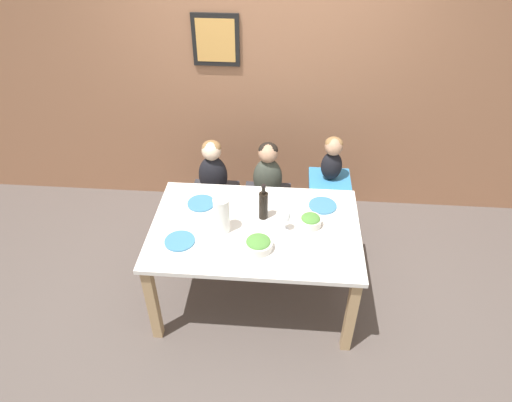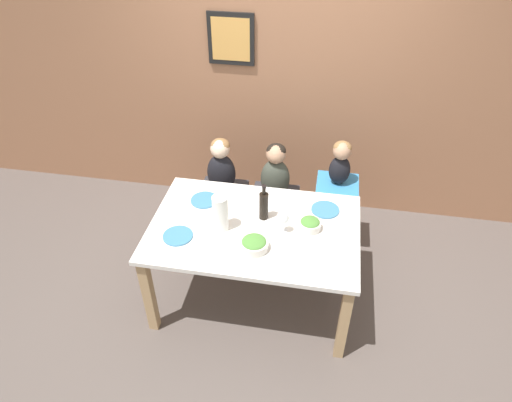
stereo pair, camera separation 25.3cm
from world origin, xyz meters
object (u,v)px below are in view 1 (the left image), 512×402
(chair_far_center, at_px, (267,202))
(person_child_center, at_px, (268,170))
(chair_far_left, at_px, (215,199))
(salad_bowl_small, at_px, (311,221))
(paper_towel_roll, at_px, (222,215))
(person_child_left, at_px, (213,168))
(chair_right_highchair, at_px, (328,192))
(salad_bowl_large, at_px, (258,244))
(person_baby_right, at_px, (333,156))
(dinner_plate_front_left, at_px, (180,241))
(dinner_plate_back_right, at_px, (323,206))
(dinner_plate_back_left, at_px, (201,203))
(wine_glass_near, at_px, (286,217))
(wine_bottle, at_px, (263,205))

(chair_far_center, relative_size, person_child_center, 0.90)
(chair_far_left, xyz_separation_m, person_child_center, (0.48, 0.00, 0.34))
(salad_bowl_small, bearing_deg, person_child_center, 116.41)
(chair_far_left, bearing_deg, chair_far_center, 0.00)
(chair_far_center, height_order, paper_towel_roll, paper_towel_roll)
(salad_bowl_small, bearing_deg, chair_far_center, 116.45)
(chair_far_left, xyz_separation_m, person_child_left, (0.00, 0.00, 0.34))
(chair_right_highchair, distance_m, salad_bowl_large, 1.16)
(chair_far_center, xyz_separation_m, person_child_left, (-0.48, 0.00, 0.34))
(person_child_left, height_order, person_child_center, same)
(person_child_center, height_order, person_baby_right, person_baby_right)
(chair_right_highchair, bearing_deg, salad_bowl_large, -119.12)
(person_baby_right, height_order, dinner_plate_front_left, person_baby_right)
(chair_right_highchair, height_order, person_baby_right, person_baby_right)
(chair_far_left, relative_size, salad_bowl_large, 2.37)
(paper_towel_roll, height_order, salad_bowl_large, paper_towel_roll)
(dinner_plate_back_right, bearing_deg, dinner_plate_back_left, -177.28)
(wine_glass_near, bearing_deg, dinner_plate_back_right, 46.42)
(person_child_center, bearing_deg, salad_bowl_small, -63.59)
(chair_far_center, xyz_separation_m, salad_bowl_small, (0.35, -0.71, 0.40))
(person_baby_right, bearing_deg, chair_right_highchair, -90.00)
(salad_bowl_large, bearing_deg, dinner_plate_back_left, 136.12)
(chair_far_center, height_order, wine_bottle, wine_bottle)
(chair_far_center, relative_size, paper_towel_roll, 1.70)
(person_child_center, xyz_separation_m, salad_bowl_large, (-0.01, -0.99, 0.05))
(paper_towel_roll, height_order, wine_glass_near, paper_towel_roll)
(dinner_plate_front_left, bearing_deg, chair_right_highchair, 40.94)
(paper_towel_roll, bearing_deg, person_baby_right, 44.76)
(person_child_left, height_order, dinner_plate_front_left, person_child_left)
(dinner_plate_front_left, bearing_deg, person_child_left, 84.96)
(person_baby_right, distance_m, paper_towel_roll, 1.16)
(chair_right_highchair, bearing_deg, salad_bowl_small, -104.75)
(paper_towel_roll, relative_size, dinner_plate_back_left, 1.30)
(chair_far_center, height_order, dinner_plate_back_right, dinner_plate_back_right)
(salad_bowl_large, bearing_deg, dinner_plate_back_right, 47.67)
(chair_far_center, distance_m, salad_bowl_large, 1.06)
(chair_far_center, xyz_separation_m, dinner_plate_back_right, (0.45, -0.48, 0.36))
(wine_glass_near, distance_m, dinner_plate_front_left, 0.77)
(person_child_left, height_order, paper_towel_roll, paper_towel_roll)
(salad_bowl_large, relative_size, dinner_plate_back_right, 0.93)
(wine_glass_near, xyz_separation_m, dinner_plate_back_right, (0.28, 0.30, -0.11))
(chair_far_left, bearing_deg, chair_right_highchair, 0.00)
(person_baby_right, xyz_separation_m, wine_bottle, (-0.54, -0.65, -0.04))
(person_child_center, xyz_separation_m, salad_bowl_small, (0.35, -0.71, 0.05))
(person_child_center, bearing_deg, person_baby_right, 0.05)
(dinner_plate_back_left, bearing_deg, person_child_center, 46.91)
(salad_bowl_small, bearing_deg, person_baby_right, 75.29)
(person_child_center, bearing_deg, paper_towel_roll, -109.14)
(salad_bowl_small, bearing_deg, paper_towel_roll, -170.65)
(person_child_center, xyz_separation_m, paper_towel_roll, (-0.28, -0.81, 0.15))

